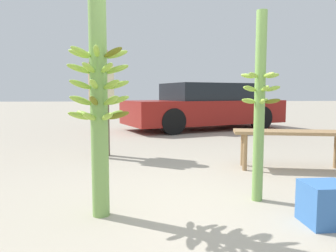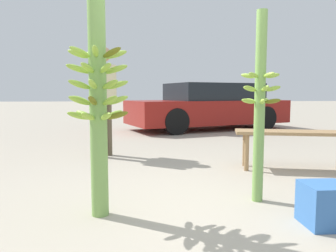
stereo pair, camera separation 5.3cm
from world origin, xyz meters
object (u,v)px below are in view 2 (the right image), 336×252
(market_bench, at_px, (294,137))
(parked_car, at_px, (209,107))
(banana_stalk_left, at_px, (98,103))
(produce_crate, at_px, (325,205))
(vendor_person, at_px, (104,91))
(banana_stalk_center, at_px, (260,105))

(market_bench, bearing_deg, parked_car, 104.24)
(banana_stalk_left, relative_size, produce_crate, 5.36)
(banana_stalk_left, relative_size, vendor_person, 1.00)
(banana_stalk_center, height_order, vendor_person, banana_stalk_center)
(market_bench, relative_size, produce_crate, 4.81)
(banana_stalk_left, bearing_deg, produce_crate, -11.35)
(market_bench, distance_m, produce_crate, 1.91)
(produce_crate, bearing_deg, banana_stalk_center, 117.40)
(banana_stalk_center, distance_m, market_bench, 1.57)
(banana_stalk_left, distance_m, market_bench, 2.78)
(produce_crate, bearing_deg, market_bench, 71.70)
(banana_stalk_center, bearing_deg, vendor_person, 125.70)
(banana_stalk_center, bearing_deg, parked_car, 82.70)
(market_bench, bearing_deg, banana_stalk_left, -135.15)
(banana_stalk_left, relative_size, market_bench, 1.12)
(market_bench, bearing_deg, banana_stalk_center, -114.24)
(banana_stalk_left, bearing_deg, vendor_person, 95.56)
(parked_car, bearing_deg, market_bench, 161.50)
(parked_car, bearing_deg, vendor_person, 127.80)
(vendor_person, distance_m, parked_car, 4.62)
(market_bench, distance_m, parked_car, 5.02)
(banana_stalk_center, xyz_separation_m, produce_crate, (0.31, -0.60, -0.74))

